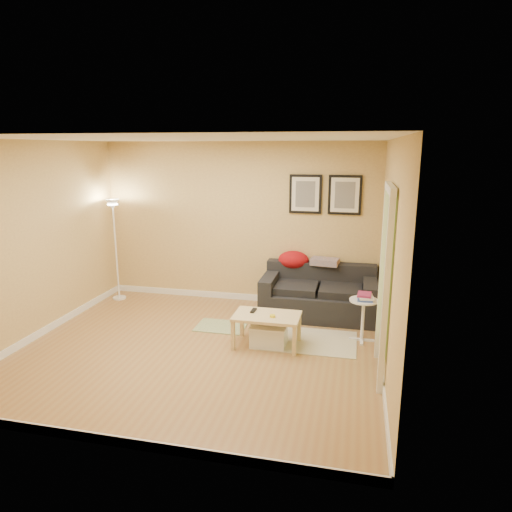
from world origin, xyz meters
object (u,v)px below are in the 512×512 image
sofa (319,292)px  coffee_table (267,330)px  side_table (363,320)px  floor_lamp (116,253)px  storage_bin (269,335)px  book_stack (365,296)px

sofa → coffee_table: sofa is taller
coffee_table → side_table: (1.20, 0.43, 0.08)m
floor_lamp → storage_bin: bearing=-24.4°
storage_bin → book_stack: bearing=20.2°
book_stack → storage_bin: bearing=-159.7°
sofa → side_table: sofa is taller
coffee_table → storage_bin: (0.03, -0.00, -0.07)m
coffee_table → floor_lamp: (-2.82, 1.29, 0.59)m
sofa → book_stack: size_ratio=6.59×
sofa → side_table: bearing=-51.1°
sofa → floor_lamp: bearing=179.1°
sofa → book_stack: bearing=-50.2°
floor_lamp → side_table: bearing=-12.1°
side_table → floor_lamp: bearing=167.9°
storage_bin → book_stack: (1.19, 0.44, 0.47)m
side_table → book_stack: book_stack is taller
side_table → floor_lamp: size_ratio=0.34×
coffee_table → storage_bin: bearing=4.9°
coffee_table → book_stack: 1.35m
sofa → side_table: 1.04m
sofa → storage_bin: bearing=-113.0°
book_stack → sofa: bearing=129.9°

